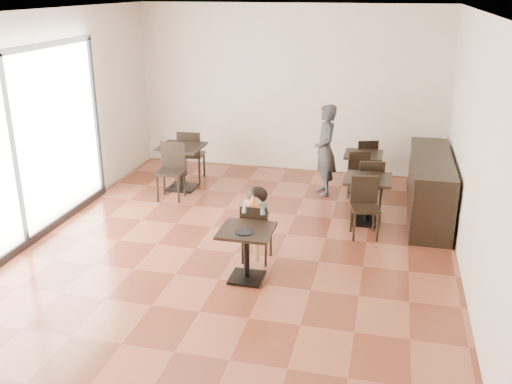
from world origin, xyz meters
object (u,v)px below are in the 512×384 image
(cafe_table_mid, at_px, (367,200))
(chair_left_b, at_px, (170,172))
(child, at_px, (257,224))
(chair_mid_b, at_px, (365,209))
(chair_mid_a, at_px, (369,184))
(child_chair, at_px, (257,232))
(cafe_table_back, at_px, (363,172))
(chair_back_b, at_px, (361,178))
(chair_back_a, at_px, (365,160))
(cafe_table_left, at_px, (182,167))
(child_table, at_px, (247,254))
(adult_patron, at_px, (325,150))
(chair_left_a, at_px, (192,155))

(cafe_table_mid, bearing_deg, chair_left_b, 175.43)
(cafe_table_mid, distance_m, chair_left_b, 3.36)
(child, xyz_separation_m, cafe_table_mid, (1.36, 1.66, -0.15))
(child, relative_size, chair_mid_b, 1.18)
(chair_mid_a, bearing_deg, child_chair, 46.77)
(child, distance_m, chair_mid_a, 2.60)
(cafe_table_back, bearing_deg, child_chair, -111.26)
(child_chair, xyz_separation_m, chair_back_b, (1.21, 2.56, 0.01))
(cafe_table_mid, xyz_separation_m, chair_back_a, (-0.15, 1.98, 0.05))
(cafe_table_left, height_order, chair_back_a, chair_back_a)
(child_chair, xyz_separation_m, cafe_table_mid, (1.36, 1.66, -0.05))
(chair_mid_a, distance_m, chair_back_b, 0.38)
(cafe_table_left, bearing_deg, child_table, -56.74)
(adult_patron, bearing_deg, cafe_table_left, -101.65)
(chair_back_b, bearing_deg, chair_mid_b, -102.88)
(chair_left_a, height_order, chair_back_b, chair_left_a)
(child_chair, bearing_deg, adult_patron, -101.26)
(cafe_table_mid, relative_size, chair_mid_a, 0.83)
(cafe_table_back, relative_size, chair_left_a, 0.72)
(cafe_table_mid, distance_m, chair_mid_b, 0.56)
(child_table, bearing_deg, child, 90.00)
(adult_patron, relative_size, cafe_table_mid, 2.18)
(chair_back_a, bearing_deg, child_chair, 52.66)
(cafe_table_mid, xyz_separation_m, chair_left_b, (-3.35, 0.27, 0.12))
(cafe_table_mid, distance_m, chair_left_a, 3.62)
(cafe_table_left, distance_m, chair_mid_a, 3.36)
(adult_patron, xyz_separation_m, cafe_table_back, (0.65, 0.30, -0.45))
(child_table, height_order, cafe_table_left, cafe_table_left)
(child_chair, bearing_deg, chair_left_a, -56.74)
(child, xyz_separation_m, cafe_table_left, (-1.99, 2.48, -0.12))
(cafe_table_mid, bearing_deg, child, -129.34)
(child_table, distance_m, cafe_table_left, 3.62)
(chair_left_b, bearing_deg, child_table, -55.94)
(child, distance_m, chair_left_a, 3.62)
(child_table, height_order, chair_mid_b, chair_mid_b)
(cafe_table_left, height_order, chair_left_b, chair_left_b)
(adult_patron, height_order, chair_left_a, adult_patron)
(cafe_table_back, bearing_deg, cafe_table_left, -168.91)
(chair_left_b, bearing_deg, cafe_table_mid, -9.22)
(cafe_table_left, distance_m, chair_mid_b, 3.62)
(child_table, bearing_deg, child_chair, 90.00)
(child, height_order, chair_back_a, child)
(child, bearing_deg, chair_left_b, 135.84)
(chair_mid_b, bearing_deg, cafe_table_mid, 78.39)
(chair_back_b, bearing_deg, child_chair, -134.26)
(child_table, height_order, cafe_table_back, cafe_table_back)
(child_chair, relative_size, cafe_table_back, 1.19)
(chair_left_a, bearing_deg, chair_mid_b, 145.56)
(chair_mid_b, bearing_deg, chair_left_a, 138.60)
(child_table, bearing_deg, chair_left_b, 128.71)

